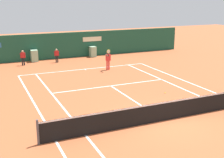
% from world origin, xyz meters
% --- Properties ---
extents(ground_plane, '(80.00, 80.00, 0.01)m').
position_xyz_m(ground_plane, '(-0.00, 0.58, 0.00)').
color(ground_plane, '#A8512D').
extents(tennis_net, '(12.10, 0.10, 1.07)m').
position_xyz_m(tennis_net, '(0.00, 0.00, 0.51)').
color(tennis_net, '#4C4C51').
rests_on(tennis_net, ground_plane).
extents(sponsor_back_wall, '(25.00, 1.02, 2.46)m').
position_xyz_m(sponsor_back_wall, '(-0.03, 16.97, 1.19)').
color(sponsor_back_wall, '#194C38').
rests_on(sponsor_back_wall, ground_plane).
extents(player_on_baseline, '(0.58, 0.66, 1.77)m').
position_xyz_m(player_on_baseline, '(1.66, 10.71, 0.92)').
color(player_on_baseline, red).
rests_on(player_on_baseline, ground_plane).
extents(ball_kid_left_post, '(0.42, 0.17, 1.25)m').
position_xyz_m(ball_kid_left_post, '(-1.45, 15.23, 0.72)').
color(ball_kid_left_post, black).
rests_on(ball_kid_left_post, ground_plane).
extents(ball_kid_centre_post, '(0.44, 0.21, 1.32)m').
position_xyz_m(ball_kid_centre_post, '(-4.41, 15.23, 0.76)').
color(ball_kid_centre_post, black).
rests_on(ball_kid_centre_post, ground_plane).
extents(tennis_ball_mid_court, '(0.07, 0.07, 0.07)m').
position_xyz_m(tennis_ball_mid_court, '(2.42, 3.57, 0.03)').
color(tennis_ball_mid_court, '#CCE033').
rests_on(tennis_ball_mid_court, ground_plane).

